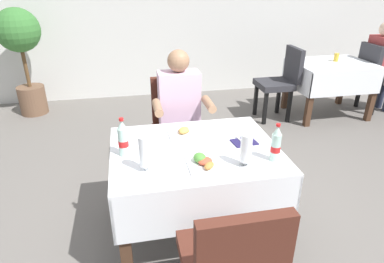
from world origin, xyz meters
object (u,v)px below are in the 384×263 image
beer_glass_left (246,150)px  seated_diner_far (180,113)px  background_chair_left (281,79)px  background_table_tumbler (336,57)px  beer_glass_middle (145,154)px  background_dining_table (330,76)px  plate_far_diner (184,132)px  background_chair_right (376,74)px  potted_plant_corner (21,47)px  napkin_cutlery_set (244,142)px  plate_near_camera (204,162)px  cola_bottle_primary (276,145)px  main_dining_table (195,169)px  cola_bottle_secondary (123,139)px  background_patron (382,62)px  chair_far_diner_seat (176,124)px

beer_glass_left → seated_diner_far: bearing=103.1°
background_chair_left → background_table_tumbler: (0.80, 0.05, 0.25)m
beer_glass_middle → background_dining_table: (2.67, 2.25, -0.30)m
plate_far_diner → beer_glass_left: 0.60m
background_dining_table → background_chair_right: 0.72m
beer_glass_left → potted_plant_corner: size_ratio=0.15×
napkin_cutlery_set → background_dining_table: napkin_cutlery_set is taller
seated_diner_far → beer_glass_middle: bearing=-111.2°
plate_near_camera → background_chair_left: background_chair_left is taller
seated_diner_far → background_dining_table: size_ratio=1.22×
cola_bottle_primary → background_dining_table: (1.86, 2.28, -0.29)m
cola_bottle_primary → background_chair_right: 3.46m
main_dining_table → background_dining_table: 3.08m
beer_glass_left → background_chair_right: 3.64m
seated_diner_far → plate_near_camera: seated_diner_far is taller
background_chair_right → background_table_tumbler: (-0.65, 0.05, 0.25)m
plate_far_diner → plate_near_camera: bearing=-84.1°
seated_diner_far → background_dining_table: 2.64m
plate_near_camera → background_chair_right: 3.79m
plate_near_camera → beer_glass_left: beer_glass_left is taller
main_dining_table → cola_bottle_primary: 0.60m
main_dining_table → potted_plant_corner: bearing=121.6°
main_dining_table → cola_bottle_secondary: bearing=179.7°
plate_near_camera → background_table_tumbler: size_ratio=2.07×
napkin_cutlery_set → potted_plant_corner: size_ratio=0.13×
potted_plant_corner → seated_diner_far: bearing=-50.1°
beer_glass_left → cola_bottle_secondary: 0.79m
background_patron → beer_glass_middle: bearing=-146.9°
plate_far_diner → background_table_tumbler: bearing=37.2°
plate_far_diner → chair_far_diner_seat: bearing=86.7°
background_chair_left → cola_bottle_primary: bearing=-116.4°
cola_bottle_secondary → seated_diner_far: bearing=56.0°
beer_glass_left → background_patron: 3.67m
plate_far_diner → napkin_cutlery_set: (0.40, -0.22, -0.01)m
background_table_tumbler → beer_glass_middle: bearing=-140.1°
cola_bottle_secondary → background_patron: bearing=29.5°
plate_near_camera → potted_plant_corner: (-1.78, 3.11, 0.17)m
cola_bottle_primary → seated_diner_far: bearing=114.1°
background_chair_left → cola_bottle_secondary: bearing=-135.7°
background_chair_left → beer_glass_middle: bearing=-130.9°
potted_plant_corner → cola_bottle_primary: bearing=-54.5°
plate_far_diner → background_chair_right: (3.08, 1.80, -0.21)m
cola_bottle_primary → background_table_tumbler: size_ratio=2.33×
chair_far_diner_seat → cola_bottle_secondary: size_ratio=3.68×
background_chair_left → potted_plant_corner: 3.50m
background_chair_right → background_table_tumbler: bearing=175.3°
main_dining_table → seated_diner_far: 0.75m
beer_glass_left → cola_bottle_secondary: (-0.73, 0.29, 0.01)m
seated_diner_far → napkin_cutlery_set: bearing=-64.9°
chair_far_diner_seat → beer_glass_left: bearing=-77.1°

